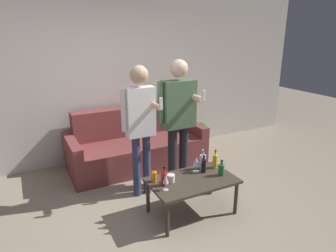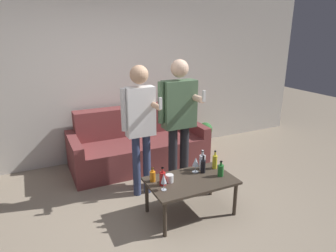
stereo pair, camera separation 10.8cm
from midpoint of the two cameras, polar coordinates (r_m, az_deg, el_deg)
ground_plane at (r=3.57m, az=-2.41°, el=-18.40°), size 16.00×16.00×0.00m
wall_back at (r=5.01m, az=-13.35°, el=8.64°), size 8.00×0.06×2.70m
couch at (r=4.92m, az=-6.79°, el=-3.65°), size 2.15×0.93×0.90m
coffee_table at (r=3.57m, az=3.73°, el=-10.78°), size 1.01×0.61×0.45m
bottle_orange at (r=3.38m, az=-1.67°, el=-9.92°), size 0.07×0.07×0.22m
bottle_green at (r=3.47m, az=-3.60°, el=-9.52°), size 0.07×0.07×0.17m
bottle_dark at (r=3.82m, az=8.13°, el=-6.59°), size 0.06×0.06×0.24m
bottle_yellow at (r=3.65m, az=9.29°, el=-8.16°), size 0.07×0.07×0.19m
bottle_red at (r=3.78m, az=5.80°, el=-6.70°), size 0.08×0.08×0.25m
bottle_clear at (r=3.69m, az=5.98°, el=-7.48°), size 0.06×0.06×0.22m
wine_glass_near at (r=3.27m, az=-1.41°, el=-10.10°), size 0.06×0.06×0.19m
wine_glass_far at (r=3.67m, az=4.56°, el=-6.82°), size 0.08×0.08×0.19m
cup_on_table at (r=3.47m, az=-0.34°, el=-9.93°), size 0.09×0.09×0.09m
person_standing_left at (r=3.75m, az=-6.16°, el=1.21°), size 0.43×0.43×1.71m
person_standing_right at (r=4.01m, az=1.19°, el=2.30°), size 0.53×0.45×1.76m
potted_plant at (r=5.60m, az=6.02°, el=-1.28°), size 0.26×0.26×0.49m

